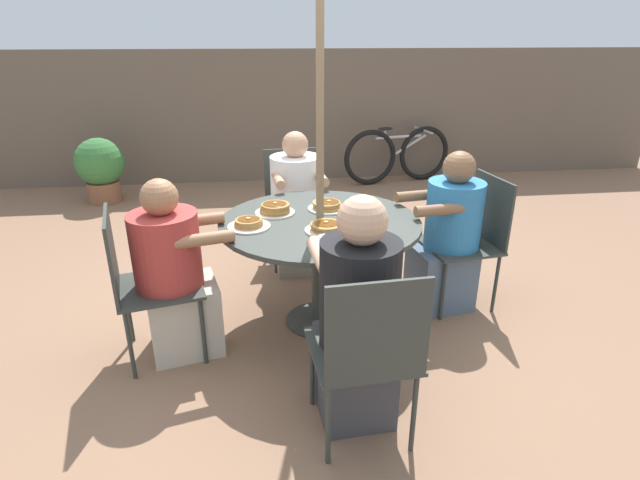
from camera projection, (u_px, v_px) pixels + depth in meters
name	position (u px, v px, depth m)	size (l,w,h in m)	color
ground_plane	(320.00, 321.00, 3.34)	(12.00, 12.00, 0.00)	#8C664C
back_fence	(285.00, 117.00, 6.26)	(10.00, 0.06, 1.61)	brown
patio_table	(320.00, 236.00, 3.11)	(1.24, 1.24, 0.72)	#383D38
umbrella_pole	(320.00, 156.00, 2.91)	(0.05, 0.05, 2.23)	#846B4C
patio_chair_north	(472.00, 234.00, 3.40)	(0.52, 0.52, 0.91)	#333833
diner_north	(447.00, 240.00, 3.36)	(0.56, 0.43, 1.09)	slate
patio_chair_east	(293.00, 199.00, 4.11)	(0.50, 0.50, 0.91)	#333833
diner_east	(297.00, 209.00, 3.96)	(0.42, 0.55, 1.10)	gray
patio_chair_south	(141.00, 278.00, 2.79)	(0.56, 0.56, 0.91)	#333833
diner_south	(175.00, 278.00, 2.87)	(0.58, 0.48, 1.07)	beige
patio_chair_west	(368.00, 348.00, 2.17)	(0.49, 0.49, 0.91)	#333833
diner_west	(357.00, 324.00, 2.33)	(0.39, 0.54, 1.16)	#3D3D42
pancake_plate_a	(327.00, 206.00, 3.24)	(0.25, 0.25, 0.06)	silver
pancake_plate_b	(326.00, 228.00, 2.89)	(0.25, 0.25, 0.06)	silver
pancake_plate_c	(249.00, 224.00, 2.95)	(0.25, 0.25, 0.06)	silver
pancake_plate_d	(275.00, 209.00, 3.17)	(0.25, 0.25, 0.08)	silver
syrup_bottle	(359.00, 228.00, 2.78)	(0.09, 0.06, 0.16)	#602D0F
coffee_cup	(354.00, 211.00, 3.08)	(0.08, 0.08, 0.10)	#33513D
drinking_glass_a	(325.00, 247.00, 2.52)	(0.07, 0.07, 0.12)	silver
bicycle	(398.00, 155.00, 6.30)	(1.43, 0.45, 0.71)	black
potted_shrub	(100.00, 167.00, 5.53)	(0.53, 0.53, 0.72)	brown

